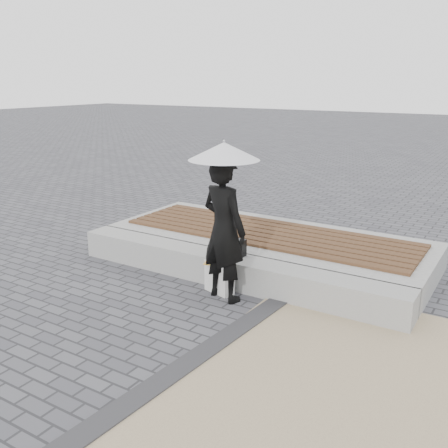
% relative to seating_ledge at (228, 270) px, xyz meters
% --- Properties ---
extents(ground, '(80.00, 80.00, 0.00)m').
position_rel_seating_ledge_xyz_m(ground, '(0.00, -1.60, -0.20)').
color(ground, '#4C4C51').
rests_on(ground, ground).
extents(edging_band, '(0.61, 5.20, 0.04)m').
position_rel_seating_ledge_xyz_m(edging_band, '(0.75, -2.10, -0.18)').
color(edging_band, '#2E2E31').
rests_on(edging_band, ground).
extents(seating_ledge, '(5.00, 0.45, 0.40)m').
position_rel_seating_ledge_xyz_m(seating_ledge, '(0.00, 0.00, 0.00)').
color(seating_ledge, '#989893').
rests_on(seating_ledge, ground).
extents(timber_platform, '(5.00, 2.00, 0.40)m').
position_rel_seating_ledge_xyz_m(timber_platform, '(0.00, 1.20, 0.00)').
color(timber_platform, '#AAA9A4').
rests_on(timber_platform, ground).
extents(timber_decking, '(4.60, 1.40, 0.04)m').
position_rel_seating_ledge_xyz_m(timber_decking, '(0.00, 1.20, 0.22)').
color(timber_decking, brown).
rests_on(timber_decking, timber_platform).
extents(woman, '(0.76, 0.59, 1.85)m').
position_rel_seating_ledge_xyz_m(woman, '(0.21, -0.45, 0.73)').
color(woman, black).
rests_on(woman, ground).
extents(parasol, '(0.87, 0.87, 1.12)m').
position_rel_seating_ledge_xyz_m(parasol, '(0.21, -0.45, 1.71)').
color(parasol, silver).
rests_on(parasol, ground).
extents(handbag, '(0.34, 0.14, 0.24)m').
position_rel_seating_ledge_xyz_m(handbag, '(0.04, 0.09, 0.32)').
color(handbag, black).
rests_on(handbag, seating_ledge).
extents(canvas_tote, '(0.44, 0.28, 0.43)m').
position_rel_seating_ledge_xyz_m(canvas_tote, '(0.06, -0.33, 0.02)').
color(canvas_tote, silver).
rests_on(canvas_tote, ground).
extents(magazine, '(0.38, 0.32, 0.01)m').
position_rel_seating_ledge_xyz_m(magazine, '(0.06, -0.38, 0.24)').
color(magazine, '#DB513B').
rests_on(magazine, canvas_tote).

